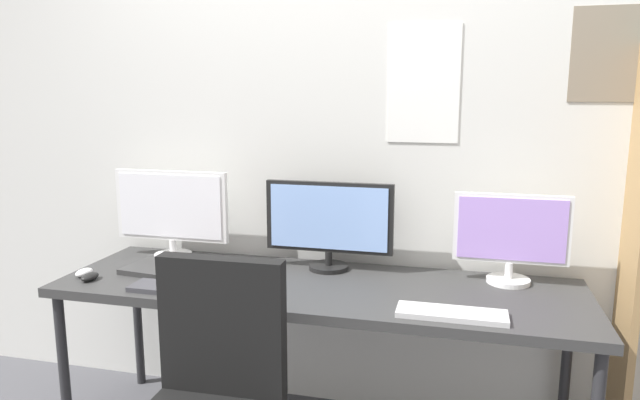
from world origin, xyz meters
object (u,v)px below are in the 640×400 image
at_px(keyboard_right, 452,314).
at_px(monitor_right, 511,235).
at_px(monitor_center, 329,222).
at_px(keyboard_left, 170,288).
at_px(monitor_left, 171,210).
at_px(laptop_closed, 162,269).
at_px(desk, 317,295).
at_px(mouse_left_side, 90,277).
at_px(mouse_right_side, 84,272).
at_px(coffee_mug, 211,270).

bearing_deg(keyboard_right, monitor_right, 63.32).
relative_size(monitor_center, keyboard_left, 1.79).
height_order(monitor_left, keyboard_right, monitor_left).
height_order(monitor_left, laptop_closed, monitor_left).
relative_size(desk, monitor_right, 4.69).
bearing_deg(monitor_center, keyboard_right, -38.30).
height_order(monitor_right, laptop_closed, monitor_right).
bearing_deg(desk, monitor_center, 90.00).
xyz_separation_m(monitor_center, laptop_closed, (-0.72, -0.23, -0.21)).
relative_size(monitor_left, mouse_left_side, 5.98).
bearing_deg(monitor_right, monitor_left, 180.00).
bearing_deg(laptop_closed, mouse_right_side, -148.53).
height_order(monitor_right, mouse_left_side, monitor_right).
relative_size(monitor_left, mouse_right_side, 5.98).
relative_size(keyboard_left, coffee_mug, 3.06).
xyz_separation_m(monitor_left, keyboard_right, (1.34, -0.44, -0.22)).
bearing_deg(desk, keyboard_left, -157.67).
xyz_separation_m(keyboard_left, keyboard_right, (1.12, 0.00, 0.00)).
bearing_deg(monitor_right, keyboard_left, -161.76).
distance_m(monitor_right, mouse_right_side, 1.85).
distance_m(monitor_right, coffee_mug, 1.28).
bearing_deg(coffee_mug, keyboard_left, -122.92).
xyz_separation_m(desk, coffee_mug, (-0.45, -0.07, 0.10)).
bearing_deg(mouse_right_side, mouse_left_side, -36.49).
relative_size(keyboard_left, mouse_right_side, 3.38).
height_order(mouse_right_side, coffee_mug, coffee_mug).
bearing_deg(monitor_center, monitor_right, -0.01).
xyz_separation_m(monitor_right, coffee_mug, (-1.24, -0.28, -0.16)).
distance_m(keyboard_left, keyboard_right, 1.12).
height_order(desk, mouse_left_side, mouse_left_side).
xyz_separation_m(desk, monitor_left, (-0.78, 0.21, 0.28)).
bearing_deg(laptop_closed, keyboard_left, -47.32).
distance_m(mouse_left_side, coffee_mug, 0.52).
bearing_deg(monitor_right, desk, -164.82).
bearing_deg(desk, coffee_mug, -171.79).
relative_size(keyboard_left, mouse_left_side, 3.38).
height_order(monitor_left, monitor_center, monitor_left).
height_order(monitor_left, mouse_right_side, monitor_left).
relative_size(monitor_right, keyboard_left, 1.45).
relative_size(monitor_right, laptop_closed, 1.47).
bearing_deg(laptop_closed, keyboard_right, -2.93).
bearing_deg(keyboard_left, laptop_closed, 125.98).
bearing_deg(keyboard_right, coffee_mug, 170.77).
bearing_deg(keyboard_right, monitor_center, 141.70).
height_order(monitor_center, keyboard_right, monitor_center).
height_order(monitor_center, monitor_right, monitor_center).
bearing_deg(laptop_closed, monitor_center, 24.14).
distance_m(keyboard_left, mouse_left_side, 0.40).
height_order(monitor_center, laptop_closed, monitor_center).
distance_m(monitor_center, monitor_right, 0.78).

